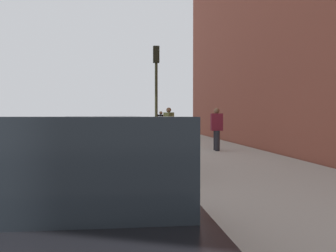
{
  "coord_description": "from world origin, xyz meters",
  "views": [
    {
      "loc": [
        -15.56,
        -0.25,
        1.52
      ],
      "look_at": [
        0.8,
        -1.96,
        1.09
      ],
      "focal_mm": 40.78,
      "sensor_mm": 36.0,
      "label": 1
    }
  ],
  "objects": [
    {
      "name": "pedestrian_burgundy_coat",
      "position": [
        -0.75,
        -3.74,
        1.05
      ],
      "size": [
        0.56,
        0.47,
        1.69
      ],
      "color": "black",
      "rests_on": "sidewalk"
    },
    {
      "name": "parked_car_black",
      "position": [
        -12.18,
        0.18,
        0.76
      ],
      "size": [
        4.55,
        1.96,
        1.51
      ],
      "color": "black",
      "rests_on": "ground"
    },
    {
      "name": "pedestrian_olive_coat",
      "position": [
        2.2,
        -2.14,
        1.1
      ],
      "size": [
        0.56,
        0.54,
        1.77
      ],
      "color": "black",
      "rests_on": "sidewalk"
    },
    {
      "name": "lane_stripe_centre",
      "position": [
        0.0,
        3.2,
        0.0
      ],
      "size": [
        28.0,
        0.14,
        0.01
      ],
      "primitive_type": "cube",
      "color": "gold",
      "rests_on": "ground"
    },
    {
      "name": "ground_plane",
      "position": [
        0.0,
        0.0,
        0.0
      ],
      "size": [
        56.0,
        56.0,
        0.0
      ],
      "primitive_type": "plane",
      "color": "#333335"
    },
    {
      "name": "parked_car_maroon",
      "position": [
        -0.11,
        0.25,
        0.76
      ],
      "size": [
        4.17,
        1.99,
        1.51
      ],
      "color": "black",
      "rests_on": "ground"
    },
    {
      "name": "rolling_suitcase",
      "position": [
        9.12,
        -2.43,
        0.46
      ],
      "size": [
        0.34,
        0.22,
        0.98
      ],
      "color": "black",
      "rests_on": "sidewalk"
    },
    {
      "name": "sidewalk",
      "position": [
        0.0,
        -3.3,
        0.07
      ],
      "size": [
        28.0,
        4.6,
        0.15
      ],
      "primitive_type": "cube",
      "color": "#A39E93",
      "rests_on": "ground"
    },
    {
      "name": "traffic_light_pole",
      "position": [
        0.74,
        -1.45,
        3.09
      ],
      "size": [
        0.35,
        0.26,
        4.35
      ],
      "color": "#2D2D19",
      "rests_on": "sidewalk"
    },
    {
      "name": "pedestrian_black_coat",
      "position": [
        9.66,
        -2.41,
        1.05
      ],
      "size": [
        0.54,
        0.51,
        1.7
      ],
      "color": "black",
      "rests_on": "sidewalk"
    },
    {
      "name": "parked_car_red",
      "position": [
        6.32,
        0.28,
        0.76
      ],
      "size": [
        4.14,
        1.9,
        1.51
      ],
      "color": "black",
      "rests_on": "ground"
    },
    {
      "name": "parked_car_silver",
      "position": [
        -6.13,
        0.3,
        0.76
      ],
      "size": [
        4.16,
        1.96,
        1.51
      ],
      "color": "black",
      "rests_on": "ground"
    }
  ]
}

